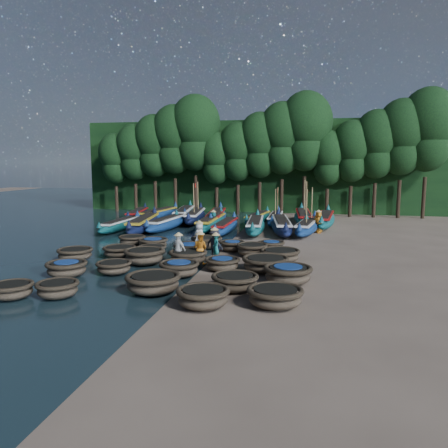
% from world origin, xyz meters
% --- Properties ---
extents(ground, '(120.00, 120.00, 0.00)m').
position_xyz_m(ground, '(0.00, 0.00, 0.00)').
color(ground, '#7C6A5B').
rests_on(ground, ground).
extents(foliage_wall, '(40.00, 3.00, 10.00)m').
position_xyz_m(foliage_wall, '(0.00, 23.50, 5.00)').
color(foliage_wall, black).
rests_on(foliage_wall, ground).
extents(coracle_0, '(2.09, 2.09, 0.66)m').
position_xyz_m(coracle_0, '(-6.27, -10.53, 0.38)').
color(coracle_0, brown).
rests_on(coracle_0, ground).
extents(coracle_1, '(2.10, 2.10, 0.69)m').
position_xyz_m(coracle_1, '(-4.54, -10.04, 0.39)').
color(coracle_1, brown).
rests_on(coracle_1, ground).
extents(coracle_2, '(2.38, 2.38, 0.82)m').
position_xyz_m(coracle_2, '(-0.96, -8.69, 0.47)').
color(coracle_2, brown).
rests_on(coracle_2, ground).
extents(coracle_3, '(2.44, 2.44, 0.77)m').
position_xyz_m(coracle_3, '(1.55, -10.09, 0.44)').
color(coracle_3, brown).
rests_on(coracle_3, ground).
extents(coracle_4, '(2.29, 2.29, 0.75)m').
position_xyz_m(coracle_4, '(4.21, -9.43, 0.43)').
color(coracle_4, brown).
rests_on(coracle_4, ground).
extents(coracle_5, '(2.21, 2.21, 0.75)m').
position_xyz_m(coracle_5, '(-5.98, -6.98, 0.43)').
color(coracle_5, brown).
rests_on(coracle_5, ground).
extents(coracle_6, '(1.76, 1.76, 0.64)m').
position_xyz_m(coracle_6, '(-3.99, -6.04, 0.36)').
color(coracle_6, brown).
rests_on(coracle_6, ground).
extents(coracle_7, '(2.38, 2.38, 0.72)m').
position_xyz_m(coracle_7, '(-0.70, -5.84, 0.42)').
color(coracle_7, brown).
rests_on(coracle_7, ground).
extents(coracle_8, '(2.38, 2.38, 0.73)m').
position_xyz_m(coracle_8, '(2.34, -7.64, 0.41)').
color(coracle_8, brown).
rests_on(coracle_8, ground).
extents(coracle_9, '(2.44, 2.44, 0.84)m').
position_xyz_m(coracle_9, '(4.51, -6.17, 0.49)').
color(coracle_9, brown).
rests_on(coracle_9, ground).
extents(coracle_10, '(2.38, 2.38, 0.68)m').
position_xyz_m(coracle_10, '(-7.49, -3.62, 0.39)').
color(coracle_10, brown).
rests_on(coracle_10, ground).
extents(coracle_11, '(2.37, 2.37, 0.85)m').
position_xyz_m(coracle_11, '(-3.29, -3.83, 0.49)').
color(coracle_11, brown).
rests_on(coracle_11, ground).
extents(coracle_12, '(2.09, 2.09, 0.78)m').
position_xyz_m(coracle_12, '(-0.95, -3.41, 0.45)').
color(coracle_12, brown).
rests_on(coracle_12, ground).
extents(coracle_13, '(2.15, 2.15, 0.66)m').
position_xyz_m(coracle_13, '(1.10, -4.29, 0.38)').
color(coracle_13, brown).
rests_on(coracle_13, ground).
extents(coracle_14, '(2.94, 2.94, 0.77)m').
position_xyz_m(coracle_14, '(3.29, -4.12, 0.44)').
color(coracle_14, brown).
rests_on(coracle_14, ground).
extents(coracle_15, '(1.92, 1.92, 0.69)m').
position_xyz_m(coracle_15, '(-5.31, -2.51, 0.39)').
color(coracle_15, brown).
rests_on(coracle_15, ground).
extents(coracle_16, '(1.92, 1.92, 0.66)m').
position_xyz_m(coracle_16, '(-3.59, -1.80, 0.38)').
color(coracle_16, brown).
rests_on(coracle_16, ground).
extents(coracle_17, '(2.31, 2.31, 0.68)m').
position_xyz_m(coracle_17, '(-1.54, -0.94, 0.39)').
color(coracle_17, brown).
rests_on(coracle_17, ground).
extents(coracle_18, '(2.23, 2.23, 0.73)m').
position_xyz_m(coracle_18, '(2.13, -0.54, 0.42)').
color(coracle_18, brown).
rests_on(coracle_18, ground).
extents(coracle_19, '(2.47, 2.47, 0.72)m').
position_xyz_m(coracle_19, '(3.85, -1.78, 0.41)').
color(coracle_19, brown).
rests_on(coracle_19, ground).
extents(coracle_20, '(2.07, 2.07, 0.64)m').
position_xyz_m(coracle_20, '(-6.17, 1.29, 0.36)').
color(coracle_20, brown).
rests_on(coracle_20, ground).
extents(coracle_21, '(1.92, 1.92, 0.66)m').
position_xyz_m(coracle_21, '(-4.38, 0.41, 0.38)').
color(coracle_21, brown).
rests_on(coracle_21, ground).
extents(coracle_22, '(2.09, 2.09, 0.75)m').
position_xyz_m(coracle_22, '(-1.05, 1.19, 0.43)').
color(coracle_22, brown).
rests_on(coracle_22, ground).
extents(coracle_23, '(1.60, 1.60, 0.64)m').
position_xyz_m(coracle_23, '(0.74, 0.59, 0.37)').
color(coracle_23, brown).
rests_on(coracle_23, ground).
extents(coracle_24, '(1.94, 1.94, 0.65)m').
position_xyz_m(coracle_24, '(3.11, 1.01, 0.37)').
color(coracle_24, brown).
rests_on(coracle_24, ground).
extents(long_boat_1, '(1.40, 7.25, 1.28)m').
position_xyz_m(long_boat_1, '(-9.61, 6.95, 0.49)').
color(long_boat_1, '#105C5E').
rests_on(long_boat_1, ground).
extents(long_boat_2, '(2.88, 9.01, 1.60)m').
position_xyz_m(long_boat_2, '(-7.68, 7.08, 0.61)').
color(long_boat_2, '#0F143A').
rests_on(long_boat_2, ground).
extents(long_boat_3, '(2.07, 8.14, 1.44)m').
position_xyz_m(long_boat_3, '(-6.05, 8.31, 0.55)').
color(long_boat_3, navy).
rests_on(long_boat_3, ground).
extents(long_boat_4, '(1.59, 8.72, 1.53)m').
position_xyz_m(long_boat_4, '(-2.53, 8.85, 0.58)').
color(long_boat_4, '#105C5E').
rests_on(long_boat_4, ground).
extents(long_boat_5, '(1.43, 7.52, 1.32)m').
position_xyz_m(long_boat_5, '(-1.07, 7.59, 0.50)').
color(long_boat_5, navy).
rests_on(long_boat_5, ground).
extents(long_boat_6, '(2.11, 8.41, 1.48)m').
position_xyz_m(long_boat_6, '(1.18, 8.21, 0.56)').
color(long_boat_6, '#105C5E').
rests_on(long_boat_6, ground).
extents(long_boat_7, '(2.72, 8.79, 1.56)m').
position_xyz_m(long_boat_7, '(3.22, 8.39, 0.59)').
color(long_boat_7, '#0F143A').
rests_on(long_boat_7, ground).
extents(long_boat_8, '(2.54, 8.21, 3.52)m').
position_xyz_m(long_boat_8, '(5.24, 8.54, 0.56)').
color(long_boat_8, navy).
rests_on(long_boat_8, ground).
extents(long_boat_9, '(2.64, 7.66, 1.37)m').
position_xyz_m(long_boat_9, '(-10.88, 13.54, 0.52)').
color(long_boat_9, '#0F143A').
rests_on(long_boat_9, ground).
extents(long_boat_10, '(2.42, 8.29, 1.47)m').
position_xyz_m(long_boat_10, '(-8.83, 13.72, 0.56)').
color(long_boat_10, navy).
rests_on(long_boat_10, ground).
extents(long_boat_11, '(2.72, 8.82, 1.57)m').
position_xyz_m(long_boat_11, '(-6.49, 14.46, 0.60)').
color(long_boat_11, '#105C5E').
rests_on(long_boat_11, ground).
extents(long_boat_12, '(2.56, 8.58, 3.67)m').
position_xyz_m(long_boat_12, '(-4.95, 12.87, 0.58)').
color(long_boat_12, '#0F143A').
rests_on(long_boat_12, ground).
extents(long_boat_13, '(2.62, 9.15, 1.62)m').
position_xyz_m(long_boat_13, '(-2.89, 12.45, 0.62)').
color(long_boat_13, navy).
rests_on(long_boat_13, ground).
extents(long_boat_14, '(2.33, 7.18, 1.28)m').
position_xyz_m(long_boat_14, '(0.72, 13.58, 0.49)').
color(long_boat_14, '#105C5E').
rests_on(long_boat_14, ground).
extents(long_boat_15, '(1.37, 7.66, 3.25)m').
position_xyz_m(long_boat_15, '(2.38, 12.96, 0.52)').
color(long_boat_15, navy).
rests_on(long_boat_15, ground).
extents(long_boat_16, '(2.20, 9.12, 3.88)m').
position_xyz_m(long_boat_16, '(4.81, 13.63, 0.62)').
color(long_boat_16, '#105C5E').
rests_on(long_boat_16, ground).
extents(long_boat_17, '(2.36, 8.87, 1.57)m').
position_xyz_m(long_boat_17, '(6.65, 12.56, 0.60)').
color(long_boat_17, '#105C5E').
rests_on(long_boat_17, ground).
extents(fisherman_0, '(0.68, 0.95, 2.01)m').
position_xyz_m(fisherman_0, '(-1.31, 0.38, 0.95)').
color(fisherman_0, silver).
rests_on(fisherman_0, ground).
extents(fisherman_1, '(0.62, 0.66, 1.72)m').
position_xyz_m(fisherman_1, '(0.30, -2.17, 0.88)').
color(fisherman_1, '#1A706E').
rests_on(fisherman_1, ground).
extents(fisherman_2, '(0.97, 0.85, 1.90)m').
position_xyz_m(fisherman_2, '(-0.38, -3.03, 0.90)').
color(fisherman_2, orange).
rests_on(fisherman_2, ground).
extents(fisherman_3, '(1.30, 1.07, 1.95)m').
position_xyz_m(fisherman_3, '(0.11, -1.69, 0.91)').
color(fisherman_3, black).
rests_on(fisherman_3, ground).
extents(fisherman_4, '(1.05, 0.81, 1.86)m').
position_xyz_m(fisherman_4, '(-1.48, -3.39, 0.89)').
color(fisherman_4, silver).
rests_on(fisherman_4, ground).
extents(fisherman_5, '(0.77, 1.50, 1.75)m').
position_xyz_m(fisherman_5, '(-2.35, 8.91, 0.81)').
color(fisherman_5, '#1A706E').
rests_on(fisherman_5, ground).
extents(fisherman_6, '(0.97, 1.00, 1.93)m').
position_xyz_m(fisherman_6, '(6.03, 8.93, 0.92)').
color(fisherman_6, orange).
rests_on(fisherman_6, ground).
extents(tree_0, '(3.68, 3.68, 8.68)m').
position_xyz_m(tree_0, '(-16.00, 20.00, 5.97)').
color(tree_0, black).
rests_on(tree_0, ground).
extents(tree_1, '(4.09, 4.09, 9.65)m').
position_xyz_m(tree_1, '(-13.70, 20.00, 6.65)').
color(tree_1, black).
rests_on(tree_1, ground).
extents(tree_2, '(4.51, 4.51, 10.63)m').
position_xyz_m(tree_2, '(-11.40, 20.00, 7.32)').
color(tree_2, black).
rests_on(tree_2, ground).
extents(tree_3, '(4.92, 4.92, 11.60)m').
position_xyz_m(tree_3, '(-9.10, 20.00, 8.00)').
color(tree_3, black).
rests_on(tree_3, ground).
extents(tree_4, '(5.34, 5.34, 12.58)m').
position_xyz_m(tree_4, '(-6.80, 20.00, 8.67)').
color(tree_4, black).
rests_on(tree_4, ground).
extents(tree_5, '(3.68, 3.68, 8.68)m').
position_xyz_m(tree_5, '(-4.50, 20.00, 5.97)').
color(tree_5, black).
rests_on(tree_5, ground).
extents(tree_6, '(4.09, 4.09, 9.65)m').
position_xyz_m(tree_6, '(-2.20, 20.00, 6.65)').
color(tree_6, black).
rests_on(tree_6, ground).
extents(tree_7, '(4.51, 4.51, 10.63)m').
position_xyz_m(tree_7, '(0.10, 20.00, 7.32)').
color(tree_7, black).
rests_on(tree_7, ground).
extents(tree_8, '(4.92, 4.92, 11.60)m').
position_xyz_m(tree_8, '(2.40, 20.00, 8.00)').
color(tree_8, black).
rests_on(tree_8, ground).
extents(tree_9, '(5.34, 5.34, 12.58)m').
position_xyz_m(tree_9, '(4.70, 20.00, 8.67)').
color(tree_9, black).
rests_on(tree_9, ground).
extents(tree_10, '(3.68, 3.68, 8.68)m').
position_xyz_m(tree_10, '(7.00, 20.00, 5.97)').
color(tree_10, black).
rests_on(tree_10, ground).
extents(tree_11, '(4.09, 4.09, 9.65)m').
position_xyz_m(tree_11, '(9.30, 20.00, 6.65)').
color(tree_11, black).
rests_on(tree_11, ground).
extents(tree_12, '(4.51, 4.51, 10.63)m').
position_xyz_m(tree_12, '(11.60, 20.00, 7.32)').
color(tree_12, black).
rests_on(tree_12, ground).
extents(tree_13, '(4.92, 4.92, 11.60)m').
position_xyz_m(tree_13, '(13.90, 20.00, 8.00)').
color(tree_13, black).
rests_on(tree_13, ground).
extents(tree_14, '(5.34, 5.34, 12.58)m').
position_xyz_m(tree_14, '(16.20, 20.00, 8.67)').
color(tree_14, black).
rests_on(tree_14, ground).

